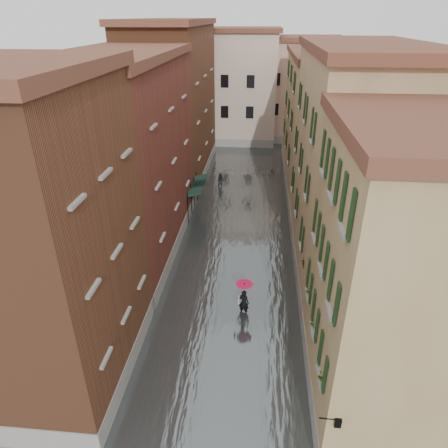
% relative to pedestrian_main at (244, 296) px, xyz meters
% --- Properties ---
extents(ground, '(120.00, 120.00, 0.00)m').
position_rel_pedestrian_main_xyz_m(ground, '(-0.92, -2.52, -1.26)').
color(ground, slate).
rests_on(ground, ground).
extents(floodwater, '(10.00, 60.00, 0.20)m').
position_rel_pedestrian_main_xyz_m(floodwater, '(-0.92, 10.48, -1.16)').
color(floodwater, '#494F51').
rests_on(floodwater, ground).
extents(building_left_near, '(6.00, 8.00, 13.00)m').
position_rel_pedestrian_main_xyz_m(building_left_near, '(-7.92, -4.52, 5.24)').
color(building_left_near, brown).
rests_on(building_left_near, ground).
extents(building_left_mid, '(6.00, 14.00, 12.50)m').
position_rel_pedestrian_main_xyz_m(building_left_mid, '(-7.92, 6.48, 4.99)').
color(building_left_mid, maroon).
rests_on(building_left_mid, ground).
extents(building_left_far, '(6.00, 16.00, 14.00)m').
position_rel_pedestrian_main_xyz_m(building_left_far, '(-7.92, 21.48, 5.74)').
color(building_left_far, brown).
rests_on(building_left_far, ground).
extents(building_right_near, '(6.00, 8.00, 11.50)m').
position_rel_pedestrian_main_xyz_m(building_right_near, '(6.08, -4.52, 4.49)').
color(building_right_near, olive).
rests_on(building_right_near, ground).
extents(building_right_mid, '(6.00, 14.00, 13.00)m').
position_rel_pedestrian_main_xyz_m(building_right_mid, '(6.08, 6.48, 5.24)').
color(building_right_mid, tan).
rests_on(building_right_mid, ground).
extents(building_right_far, '(6.00, 16.00, 11.50)m').
position_rel_pedestrian_main_xyz_m(building_right_far, '(6.08, 21.48, 4.49)').
color(building_right_far, olive).
rests_on(building_right_far, ground).
extents(building_end_cream, '(12.00, 9.00, 13.00)m').
position_rel_pedestrian_main_xyz_m(building_end_cream, '(-3.92, 35.48, 5.24)').
color(building_end_cream, '#BEAA97').
rests_on(building_end_cream, ground).
extents(building_end_pink, '(10.00, 9.00, 12.00)m').
position_rel_pedestrian_main_xyz_m(building_end_pink, '(5.08, 37.48, 4.74)').
color(building_end_pink, tan).
rests_on(building_end_pink, ground).
extents(awning_near, '(1.09, 3.20, 2.80)m').
position_rel_pedestrian_main_xyz_m(awning_near, '(-4.40, 11.81, 1.21)').
color(awning_near, black).
rests_on(awning_near, ground).
extents(awning_far, '(1.09, 2.90, 2.80)m').
position_rel_pedestrian_main_xyz_m(awning_far, '(-4.41, 13.31, 1.20)').
color(awning_far, black).
rests_on(awning_far, ground).
extents(wall_lantern, '(0.71, 0.22, 0.35)m').
position_rel_pedestrian_main_xyz_m(wall_lantern, '(3.41, -8.52, 1.75)').
color(wall_lantern, black).
rests_on(wall_lantern, ground).
extents(window_planters, '(0.59, 8.40, 0.84)m').
position_rel_pedestrian_main_xyz_m(window_planters, '(3.20, -3.18, 2.25)').
color(window_planters, brown).
rests_on(window_planters, ground).
extents(pedestrian_main, '(0.96, 0.96, 2.06)m').
position_rel_pedestrian_main_xyz_m(pedestrian_main, '(0.00, 0.00, 0.00)').
color(pedestrian_main, black).
rests_on(pedestrian_main, ground).
extents(pedestrian_far, '(0.74, 0.58, 1.52)m').
position_rel_pedestrian_main_xyz_m(pedestrian_far, '(-3.09, 17.97, -0.50)').
color(pedestrian_far, black).
rests_on(pedestrian_far, ground).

